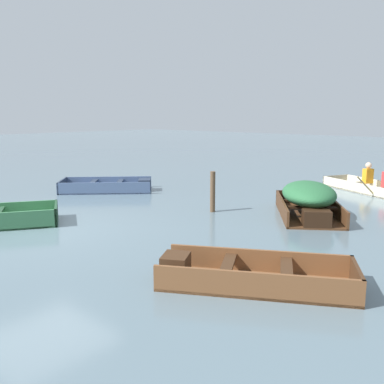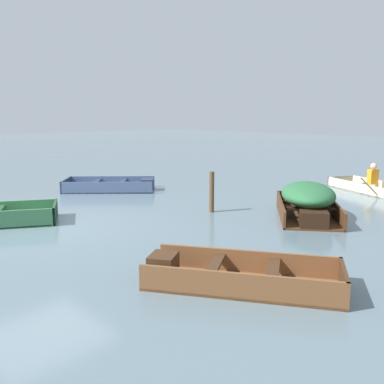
# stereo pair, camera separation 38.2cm
# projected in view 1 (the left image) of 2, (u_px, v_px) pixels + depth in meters

# --- Properties ---
(ground_plane) EXTENTS (80.00, 80.00, 0.00)m
(ground_plane) POSITION_uv_depth(u_px,v_px,m) (37.00, 228.00, 8.75)
(ground_plane) COLOR slate
(skiff_dark_varnish_near_moored) EXTENTS (2.45, 2.73, 0.78)m
(skiff_dark_varnish_near_moored) POSITION_uv_depth(u_px,v_px,m) (309.00, 197.00, 9.71)
(skiff_dark_varnish_near_moored) COLOR #4C2D19
(skiff_dark_varnish_near_moored) RESTS_ON ground
(skiff_slate_blue_mid_moored) EXTENTS (2.74, 2.76, 0.35)m
(skiff_slate_blue_mid_moored) POSITION_uv_depth(u_px,v_px,m) (111.00, 187.00, 12.96)
(skiff_slate_blue_mid_moored) COLOR #475B7F
(skiff_slate_blue_mid_moored) RESTS_ON ground
(skiff_wooden_brown_far_moored) EXTENTS (2.76, 2.16, 0.36)m
(skiff_wooden_brown_far_moored) POSITION_uv_depth(u_px,v_px,m) (247.00, 276.00, 5.84)
(skiff_wooden_brown_far_moored) COLOR brown
(skiff_wooden_brown_far_moored) RESTS_ON ground
(rowboat_cream_with_crew) EXTENTS (3.32, 2.42, 0.88)m
(rowboat_cream_with_crew) POSITION_uv_depth(u_px,v_px,m) (378.00, 187.00, 12.50)
(rowboat_cream_with_crew) COLOR beige
(rowboat_cream_with_crew) RESTS_ON ground
(mooring_post) EXTENTS (0.12, 0.12, 0.97)m
(mooring_post) POSITION_uv_depth(u_px,v_px,m) (213.00, 192.00, 10.13)
(mooring_post) COLOR brown
(mooring_post) RESTS_ON ground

